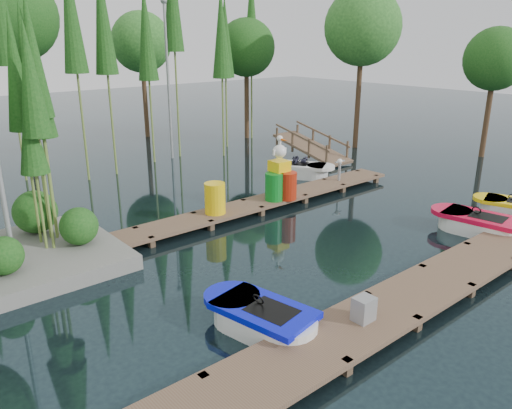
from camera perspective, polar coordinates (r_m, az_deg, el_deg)
ground_plane at (r=13.83m, az=-0.26°, el=-5.26°), size 90.00×90.00×0.00m
near_dock at (r=11.01m, az=15.18°, el=-11.26°), size 18.00×1.50×0.50m
far_dock at (r=16.15m, az=-3.20°, el=-0.82°), size 15.00×1.20×0.50m
tree_screen at (r=21.20m, az=-24.77°, el=18.45°), size 34.42×18.53×10.31m
lamp_rear at (r=24.02m, az=-10.09°, el=15.19°), size 0.30×0.30×7.25m
ramp at (r=24.08m, az=6.38°, el=6.53°), size 1.50×3.94×1.49m
boat_blue at (r=10.21m, az=0.66°, el=-12.98°), size 1.65×2.77×0.87m
boat_red at (r=16.36m, az=24.00°, el=-2.10°), size 1.61×2.83×0.90m
boat_white_far at (r=21.07m, az=5.26°, el=3.93°), size 2.38×2.79×1.22m
utility_cabinet at (r=10.19m, az=12.21°, el=-11.59°), size 0.40×0.34×0.49m
yellow_barrel at (r=15.69m, az=-4.71°, el=0.72°), size 0.66×0.66×0.98m
drum_cluster at (r=17.13m, az=2.86°, el=2.83°), size 1.26×1.15×2.17m
seagull_post at (r=19.51m, az=9.54°, el=4.38°), size 0.54×0.29×0.86m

